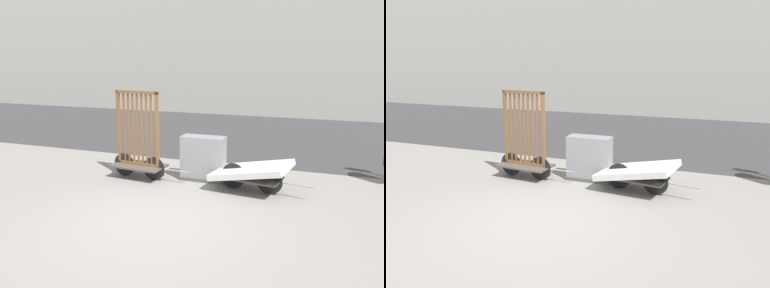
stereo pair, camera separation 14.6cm
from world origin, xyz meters
TOP-DOWN VIEW (x-y plane):
  - ground_plane at (0.00, 0.00)m, footprint 60.00×60.00m
  - road_strip at (0.00, 8.23)m, footprint 56.00×8.67m
  - building_facade at (0.00, 14.57)m, footprint 48.00×4.00m
  - bike_cart_with_bedframe at (-1.35, 2.05)m, footprint 2.04×0.81m
  - bike_cart_with_mattress at (1.36, 2.05)m, footprint 2.22×1.35m
  - utility_cabinet at (0.14, 2.44)m, footprint 1.08×0.49m

SIDE VIEW (x-z plane):
  - ground_plane at x=0.00m, z-range 0.00..0.00m
  - road_strip at x=0.00m, z-range 0.00..0.01m
  - bike_cart_with_mattress at x=1.36m, z-range 0.08..0.79m
  - utility_cabinet at x=0.14m, z-range -0.04..1.01m
  - bike_cart_with_bedframe at x=-1.35m, z-range -0.34..1.76m
  - building_facade at x=0.00m, z-range 0.00..10.86m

